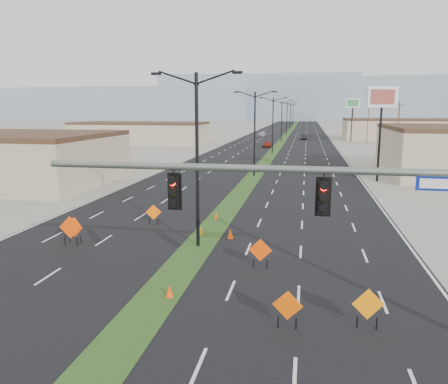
% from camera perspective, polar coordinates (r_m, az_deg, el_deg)
% --- Properties ---
extents(ground, '(600.00, 600.00, 0.00)m').
position_cam_1_polar(ground, '(15.74, -14.74, -20.21)').
color(ground, gray).
rests_on(ground, ground).
extents(road_surface, '(25.00, 400.00, 0.02)m').
position_cam_1_polar(road_surface, '(112.54, 7.59, 6.64)').
color(road_surface, black).
rests_on(road_surface, ground).
extents(median_strip, '(2.00, 400.00, 0.04)m').
position_cam_1_polar(median_strip, '(112.54, 7.59, 6.64)').
color(median_strip, '#254518').
rests_on(median_strip, ground).
extents(building_sw_far, '(30.00, 14.00, 4.50)m').
position_cam_1_polar(building_sw_far, '(104.46, -10.83, 7.46)').
color(building_sw_far, tan).
rests_on(building_sw_far, ground).
extents(building_se_far, '(44.00, 16.00, 5.00)m').
position_cam_1_polar(building_se_far, '(126.31, 25.51, 7.27)').
color(building_se_far, tan).
rests_on(building_se_far, ground).
extents(mesa_west, '(180.00, 50.00, 22.00)m').
position_cam_1_polar(mesa_west, '(318.16, -12.92, 11.09)').
color(mesa_west, gray).
rests_on(mesa_west, ground).
extents(mesa_center, '(220.00, 50.00, 28.00)m').
position_cam_1_polar(mesa_center, '(313.98, 17.22, 11.44)').
color(mesa_center, gray).
rests_on(mesa_center, ground).
extents(mesa_backdrop, '(140.00, 50.00, 32.00)m').
position_cam_1_polar(mesa_backdrop, '(334.14, 4.57, 12.16)').
color(mesa_backdrop, gray).
rests_on(mesa_backdrop, ground).
extents(signal_mast, '(16.30, 0.60, 8.00)m').
position_cam_1_polar(signal_mast, '(14.66, 20.05, -2.57)').
color(signal_mast, slate).
rests_on(signal_mast, ground).
extents(streetlight_0, '(5.15, 0.24, 10.02)m').
position_cam_1_polar(streetlight_0, '(24.98, -3.54, 4.82)').
color(streetlight_0, black).
rests_on(streetlight_0, ground).
extents(streetlight_1, '(5.15, 0.24, 10.02)m').
position_cam_1_polar(streetlight_1, '(52.51, 4.02, 7.95)').
color(streetlight_1, black).
rests_on(streetlight_1, ground).
extents(streetlight_2, '(5.15, 0.24, 10.02)m').
position_cam_1_polar(streetlight_2, '(80.36, 6.39, 8.90)').
color(streetlight_2, black).
rests_on(streetlight_2, ground).
extents(streetlight_3, '(5.15, 0.24, 10.02)m').
position_cam_1_polar(streetlight_3, '(108.29, 7.54, 9.35)').
color(streetlight_3, black).
rests_on(streetlight_3, ground).
extents(streetlight_4, '(5.15, 0.24, 10.02)m').
position_cam_1_polar(streetlight_4, '(136.25, 8.22, 9.62)').
color(streetlight_4, black).
rests_on(streetlight_4, ground).
extents(streetlight_5, '(5.15, 0.24, 10.02)m').
position_cam_1_polar(streetlight_5, '(164.22, 8.67, 9.79)').
color(streetlight_5, black).
rests_on(streetlight_5, ground).
extents(streetlight_6, '(5.15, 0.24, 10.02)m').
position_cam_1_polar(streetlight_6, '(192.20, 8.99, 9.92)').
color(streetlight_6, black).
rests_on(streetlight_6, ground).
extents(utility_pole_1, '(1.60, 0.20, 9.00)m').
position_cam_1_polar(utility_pole_1, '(73.49, 21.75, 7.45)').
color(utility_pole_1, '#4C3823').
rests_on(utility_pole_1, ground).
extents(utility_pole_2, '(1.60, 0.20, 9.00)m').
position_cam_1_polar(utility_pole_2, '(108.04, 18.27, 8.51)').
color(utility_pole_2, '#4C3823').
rests_on(utility_pole_2, ground).
extents(utility_pole_3, '(1.60, 0.20, 9.00)m').
position_cam_1_polar(utility_pole_3, '(142.80, 16.46, 9.04)').
color(utility_pole_3, '#4C3823').
rests_on(utility_pole_3, ground).
extents(car_left, '(1.84, 3.85, 1.27)m').
position_cam_1_polar(car_left, '(92.97, 5.67, 6.21)').
color(car_left, maroon).
rests_on(car_left, ground).
extents(car_mid, '(1.63, 4.29, 1.40)m').
position_cam_1_polar(car_mid, '(117.61, 10.40, 7.08)').
color(car_mid, black).
rests_on(car_mid, ground).
extents(car_far, '(2.16, 4.90, 1.40)m').
position_cam_1_polar(car_far, '(128.45, 4.99, 7.51)').
color(car_far, '#9EA1A7').
rests_on(car_far, ground).
extents(construction_sign_0, '(1.36, 0.06, 1.81)m').
position_cam_1_polar(construction_sign_0, '(27.41, -19.46, -4.50)').
color(construction_sign_0, '#FF4405').
rests_on(construction_sign_0, ground).
extents(construction_sign_1, '(1.19, 0.37, 1.63)m').
position_cam_1_polar(construction_sign_1, '(27.90, -18.92, -4.45)').
color(construction_sign_1, '#EF5405').
rests_on(construction_sign_1, ground).
extents(construction_sign_2, '(1.05, 0.31, 1.44)m').
position_cam_1_polar(construction_sign_2, '(31.00, -9.19, -2.72)').
color(construction_sign_2, '#FF6105').
rests_on(construction_sign_2, ground).
extents(construction_sign_3, '(1.17, 0.05, 1.56)m').
position_cam_1_polar(construction_sign_3, '(22.40, 4.76, -7.71)').
color(construction_sign_3, '#F94205').
rests_on(construction_sign_3, ground).
extents(construction_sign_4, '(1.13, 0.09, 1.50)m').
position_cam_1_polar(construction_sign_4, '(16.70, 8.30, -14.63)').
color(construction_sign_4, '#D64D04').
rests_on(construction_sign_4, ground).
extents(construction_sign_5, '(1.18, 0.23, 1.58)m').
position_cam_1_polar(construction_sign_5, '(17.33, 18.29, -13.92)').
color(construction_sign_5, orange).
rests_on(construction_sign_5, ground).
extents(cone_0, '(0.44, 0.44, 0.61)m').
position_cam_1_polar(cone_0, '(19.37, -7.12, -12.74)').
color(cone_0, '#FF4405').
rests_on(cone_0, ground).
extents(cone_1, '(0.40, 0.40, 0.55)m').
position_cam_1_polar(cone_1, '(28.32, -3.04, -5.06)').
color(cone_1, orange).
rests_on(cone_1, ground).
extents(cone_2, '(0.43, 0.43, 0.64)m').
position_cam_1_polar(cone_2, '(27.46, 0.84, -5.47)').
color(cone_2, '#FF4505').
rests_on(cone_2, ground).
extents(cone_3, '(0.41, 0.41, 0.57)m').
position_cam_1_polar(cone_3, '(32.06, -1.01, -3.15)').
color(cone_3, '#F54F05').
rests_on(cone_3, ground).
extents(pole_sign_east_near, '(3.36, 1.28, 10.42)m').
position_cam_1_polar(pole_sign_east_near, '(51.41, 19.94, 10.79)').
color(pole_sign_east_near, black).
rests_on(pole_sign_east_near, ground).
extents(pole_sign_east_far, '(3.44, 0.94, 10.53)m').
position_cam_1_polar(pole_sign_east_far, '(111.88, 16.45, 10.71)').
color(pole_sign_east_far, black).
rests_on(pole_sign_east_far, ground).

